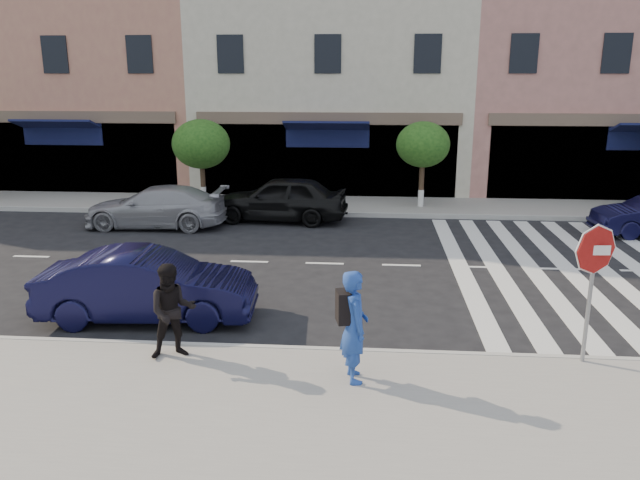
{
  "coord_description": "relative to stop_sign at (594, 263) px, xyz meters",
  "views": [
    {
      "loc": [
        1.11,
        -11.56,
        4.85
      ],
      "look_at": [
        0.1,
        1.18,
        1.4
      ],
      "focal_mm": 35.0,
      "sensor_mm": 36.0,
      "label": 1
    }
  ],
  "objects": [
    {
      "name": "building_west_mid",
      "position": [
        -15.75,
        18.67,
        5.11
      ],
      "size": [
        10.0,
        9.0,
        14.0
      ],
      "primitive_type": "cube",
      "color": "tan",
      "rests_on": "ground"
    },
    {
      "name": "building_centre",
      "position": [
        -5.25,
        18.67,
        3.61
      ],
      "size": [
        11.0,
        9.0,
        11.0
      ],
      "primitive_type": "cube",
      "color": "beige",
      "rests_on": "ground"
    },
    {
      "name": "car_far_mid",
      "position": [
        -6.59,
        10.41,
        -1.13
      ],
      "size": [
        4.58,
        2.12,
        1.52
      ],
      "primitive_type": "imported",
      "rotation": [
        0.0,
        0.0,
        -1.65
      ],
      "color": "black",
      "rests_on": "ground"
    },
    {
      "name": "sidewalk_far",
      "position": [
        -4.75,
        12.67,
        -1.81
      ],
      "size": [
        60.0,
        3.0,
        0.15
      ],
      "primitive_type": "cube",
      "color": "gray",
      "rests_on": "ground"
    },
    {
      "name": "sidewalk_near",
      "position": [
        -4.75,
        -2.08,
        -1.81
      ],
      "size": [
        60.0,
        4.5,
        0.15
      ],
      "primitive_type": "cube",
      "color": "gray",
      "rests_on": "ground"
    },
    {
      "name": "photographer",
      "position": [
        -3.82,
        -0.92,
        -0.84
      ],
      "size": [
        0.56,
        0.73,
        1.8
      ],
      "primitive_type": "imported",
      "rotation": [
        0.0,
        0.0,
        1.79
      ],
      "color": "#214298",
      "rests_on": "sidewalk_near"
    },
    {
      "name": "ground",
      "position": [
        -4.75,
        1.67,
        -1.89
      ],
      "size": [
        120.0,
        120.0,
        0.0
      ],
      "primitive_type": "plane",
      "color": "black",
      "rests_on": "ground"
    },
    {
      "name": "street_tree_c",
      "position": [
        -1.75,
        12.47,
        0.47
      ],
      "size": [
        1.9,
        1.9,
        3.04
      ],
      "color": "#473323",
      "rests_on": "sidewalk_far"
    },
    {
      "name": "street_tree_wb",
      "position": [
        -9.75,
        12.47,
        0.42
      ],
      "size": [
        2.1,
        2.1,
        3.06
      ],
      "color": "#473323",
      "rests_on": "sidewalk_far"
    },
    {
      "name": "car_far_left",
      "position": [
        -10.47,
        9.27,
        -1.23
      ],
      "size": [
        4.56,
        1.92,
        1.31
      ],
      "primitive_type": "imported",
      "rotation": [
        0.0,
        0.0,
        -1.55
      ],
      "color": "#959499",
      "rests_on": "ground"
    },
    {
      "name": "car_near_mid",
      "position": [
        -8.02,
        1.61,
        -1.18
      ],
      "size": [
        4.37,
        1.77,
        1.41
      ],
      "primitive_type": "imported",
      "rotation": [
        0.0,
        0.0,
        1.64
      ],
      "color": "black",
      "rests_on": "ground"
    },
    {
      "name": "stop_sign",
      "position": [
        0.0,
        0.0,
        0.0
      ],
      "size": [
        0.84,
        0.12,
        2.38
      ],
      "rotation": [
        0.0,
        0.0,
        0.07
      ],
      "color": "gray",
      "rests_on": "sidewalk_near"
    },
    {
      "name": "walker",
      "position": [
        -6.89,
        -0.33,
        -0.91
      ],
      "size": [
        0.97,
        0.87,
        1.64
      ],
      "primitive_type": "imported",
      "rotation": [
        0.0,
        0.0,
        0.36
      ],
      "color": "black",
      "rests_on": "sidewalk_near"
    },
    {
      "name": "building_east_mid",
      "position": [
        6.75,
        18.67,
        4.61
      ],
      "size": [
        13.0,
        9.0,
        13.0
      ],
      "primitive_type": "cube",
      "color": "tan",
      "rests_on": "ground"
    }
  ]
}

